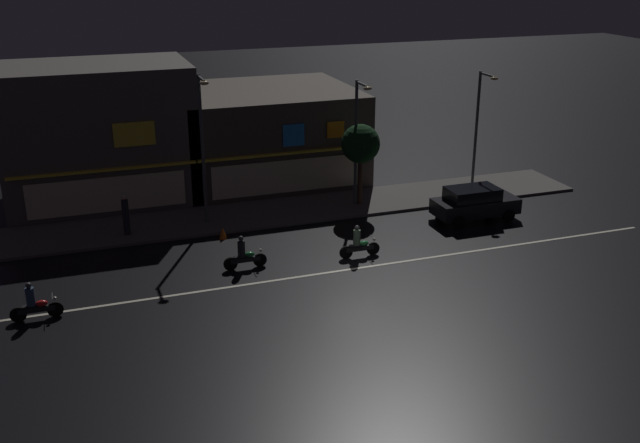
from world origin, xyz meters
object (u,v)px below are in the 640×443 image
object	(u,v)px
motorcycle_opposite_lane	(34,304)
streetlamp_west	(203,138)
parked_car_near_kerb	(474,203)
motorcycle_following	(359,244)
pedestrian_on_sidewalk	(126,216)
traffic_cone	(223,233)
motorcycle_lead	(244,255)
streetlamp_mid	(358,133)
streetlamp_east	(479,119)

from	to	relation	value
motorcycle_opposite_lane	streetlamp_west	bearing A→B (deg)	-130.23
parked_car_near_kerb	motorcycle_following	size ratio (longest dim) A/B	2.26
pedestrian_on_sidewalk	parked_car_near_kerb	size ratio (longest dim) A/B	0.45
streetlamp_west	traffic_cone	size ratio (longest dim) A/B	13.26
parked_car_near_kerb	motorcycle_lead	bearing A→B (deg)	9.64
streetlamp_mid	streetlamp_east	distance (m)	7.67
streetlamp_west	motorcycle_opposite_lane	xyz separation A→B (m)	(-7.95, -7.59, -3.80)
streetlamp_east	pedestrian_on_sidewalk	bearing A→B (deg)	-176.67
parked_car_near_kerb	motorcycle_lead	xyz separation A→B (m)	(-12.46, -2.12, -0.24)
parked_car_near_kerb	traffic_cone	bearing A→B (deg)	-7.17
traffic_cone	motorcycle_following	bearing A→B (deg)	-38.55
parked_car_near_kerb	streetlamp_west	bearing A→B (deg)	-15.43
streetlamp_mid	parked_car_near_kerb	bearing A→B (deg)	-35.51
streetlamp_mid	pedestrian_on_sidewalk	distance (m)	12.22
motorcycle_lead	traffic_cone	bearing A→B (deg)	93.31
streetlamp_mid	pedestrian_on_sidewalk	xyz separation A→B (m)	(-11.85, -0.25, -3.00)
streetlamp_west	pedestrian_on_sidewalk	bearing A→B (deg)	-176.11
streetlamp_east	pedestrian_on_sidewalk	distance (m)	19.72
streetlamp_east	parked_car_near_kerb	xyz separation A→B (m)	(-2.65, -4.43, -3.13)
streetlamp_mid	streetlamp_west	bearing A→B (deg)	179.87
streetlamp_west	motorcycle_lead	distance (m)	6.85
motorcycle_opposite_lane	parked_car_near_kerb	bearing A→B (deg)	-162.98
streetlamp_mid	motorcycle_lead	world-z (taller)	streetlamp_mid
streetlamp_mid	pedestrian_on_sidewalk	world-z (taller)	streetlamp_mid
pedestrian_on_sidewalk	traffic_cone	size ratio (longest dim) A/B	3.52
streetlamp_west	motorcycle_opposite_lane	size ratio (longest dim) A/B	3.84
motorcycle_lead	motorcycle_following	bearing A→B (deg)	-3.68
traffic_cone	streetlamp_east	bearing A→B (deg)	10.62
streetlamp_mid	parked_car_near_kerb	size ratio (longest dim) A/B	1.53
streetlamp_west	motorcycle_opposite_lane	distance (m)	11.63
motorcycle_following	traffic_cone	size ratio (longest dim) A/B	3.45
motorcycle_opposite_lane	traffic_cone	world-z (taller)	motorcycle_opposite_lane
motorcycle_following	streetlamp_east	bearing A→B (deg)	28.57
streetlamp_west	parked_car_near_kerb	bearing A→B (deg)	-15.43
streetlamp_east	motorcycle_following	world-z (taller)	streetlamp_east
parked_car_near_kerb	motorcycle_following	bearing A→B (deg)	19.38
streetlamp_west	streetlamp_east	xyz separation A→B (m)	(15.57, 0.87, -0.43)
parked_car_near_kerb	traffic_cone	xyz separation A→B (m)	(-12.57, 1.58, -0.59)
streetlamp_west	streetlamp_mid	xyz separation A→B (m)	(7.95, -0.02, -0.38)
motorcycle_lead	motorcycle_following	xyz separation A→B (m)	(5.11, -0.47, 0.00)
motorcycle_lead	traffic_cone	distance (m)	3.71
streetlamp_east	motorcycle_opposite_lane	xyz separation A→B (m)	(-23.52, -8.46, -3.37)
streetlamp_west	streetlamp_east	distance (m)	15.60
streetlamp_west	motorcycle_lead	world-z (taller)	streetlamp_west
pedestrian_on_sidewalk	motorcycle_opposite_lane	distance (m)	8.38
streetlamp_mid	motorcycle_lead	xyz separation A→B (m)	(-7.49, -5.66, -3.42)
motorcycle_following	parked_car_near_kerb	bearing A→B (deg)	12.88
motorcycle_opposite_lane	motorcycle_lead	bearing A→B (deg)	-161.12
streetlamp_east	parked_car_near_kerb	bearing A→B (deg)	-120.85
parked_car_near_kerb	traffic_cone	distance (m)	12.68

